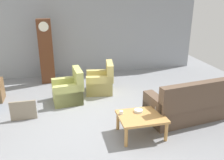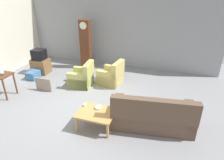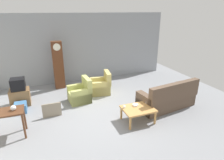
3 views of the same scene
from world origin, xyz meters
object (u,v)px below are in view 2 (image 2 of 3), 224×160
at_px(armchair_olive_near, 82,78).
at_px(glass_dome_cloche, 2,73).
at_px(framed_picture_leaning, 43,85).
at_px(storage_box_blue, 33,75).
at_px(bowl_white_stacked, 98,108).
at_px(couch_floral, 152,116).
at_px(tv_crt, 39,54).
at_px(cup_blue_rimmed, 113,110).
at_px(coffee_table_wood, 96,114).
at_px(cup_white_porcelain, 85,105).
at_px(armchair_olive_far, 111,76).
at_px(grandfather_clock, 86,44).
at_px(tv_stand_cabinet, 41,66).

relative_size(armchair_olive_near, glass_dome_cloche, 6.32).
bearing_deg(framed_picture_leaning, storage_box_blue, 143.76).
bearing_deg(bowl_white_stacked, couch_floral, 9.71).
height_order(armchair_olive_near, framed_picture_leaning, armchair_olive_near).
xyz_separation_m(tv_crt, cup_blue_rimmed, (3.93, -2.37, -0.32)).
distance_m(armchair_olive_near, storage_box_blue, 2.12).
bearing_deg(bowl_white_stacked, storage_box_blue, 152.55).
bearing_deg(bowl_white_stacked, tv_crt, 145.77).
xyz_separation_m(tv_crt, glass_dome_cloche, (0.03, -1.99, 0.05)).
bearing_deg(couch_floral, coffee_table_wood, -163.56).
height_order(coffee_table_wood, cup_blue_rimmed, cup_blue_rimmed).
relative_size(armchair_olive_near, cup_white_porcelain, 11.66).
xyz_separation_m(armchair_olive_far, tv_crt, (-3.12, 0.06, 0.51)).
relative_size(couch_floral, bowl_white_stacked, 11.97).
xyz_separation_m(armchair_olive_near, storage_box_blue, (-2.11, -0.06, -0.15)).
xyz_separation_m(coffee_table_wood, framed_picture_leaning, (-2.50, 1.26, -0.16)).
distance_m(couch_floral, grandfather_clock, 4.77).
bearing_deg(couch_floral, grandfather_clock, 135.44).
relative_size(armchair_olive_far, coffee_table_wood, 0.96).
relative_size(coffee_table_wood, storage_box_blue, 2.02).
height_order(tv_crt, storage_box_blue, tv_crt).
relative_size(cup_white_porcelain, cup_blue_rimmed, 1.00).
bearing_deg(cup_blue_rimmed, couch_floral, 13.05).
bearing_deg(coffee_table_wood, bowl_white_stacked, 93.19).
relative_size(coffee_table_wood, grandfather_clock, 0.46).
distance_m(grandfather_clock, cup_white_porcelain, 3.93).
relative_size(glass_dome_cloche, cup_blue_rimmed, 1.85).
relative_size(tv_stand_cabinet, bowl_white_stacked, 3.70).
height_order(grandfather_clock, storage_box_blue, grandfather_clock).
height_order(tv_stand_cabinet, storage_box_blue, tv_stand_cabinet).
bearing_deg(cup_blue_rimmed, coffee_table_wood, -155.90).
xyz_separation_m(framed_picture_leaning, cup_blue_rimmed, (2.91, -1.07, 0.26)).
bearing_deg(cup_blue_rimmed, grandfather_clock, 123.77).
relative_size(grandfather_clock, tv_stand_cabinet, 3.07).
distance_m(couch_floral, tv_stand_cabinet, 5.37).
height_order(framed_picture_leaning, glass_dome_cloche, glass_dome_cloche).
xyz_separation_m(coffee_table_wood, cup_white_porcelain, (-0.40, 0.16, 0.11)).
relative_size(armchair_olive_far, grandfather_clock, 0.44).
bearing_deg(armchair_olive_far, framed_picture_leaning, -149.41).
bearing_deg(tv_crt, bowl_white_stacked, -34.23).
bearing_deg(storage_box_blue, glass_dome_cloche, -89.50).
xyz_separation_m(tv_stand_cabinet, cup_white_porcelain, (3.12, -2.40, 0.20)).
distance_m(cup_white_porcelain, cup_blue_rimmed, 0.81).
relative_size(armchair_olive_near, armchair_olive_far, 1.00).
xyz_separation_m(storage_box_blue, bowl_white_stacked, (3.48, -1.81, 0.34)).
xyz_separation_m(armchair_olive_far, cup_white_porcelain, (-0.00, -2.35, 0.19)).
height_order(framed_picture_leaning, bowl_white_stacked, bowl_white_stacked).
relative_size(armchair_olive_near, coffee_table_wood, 0.96).
bearing_deg(cup_blue_rimmed, cup_white_porcelain, -177.90).
distance_m(glass_dome_cloche, bowl_white_stacked, 3.51).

